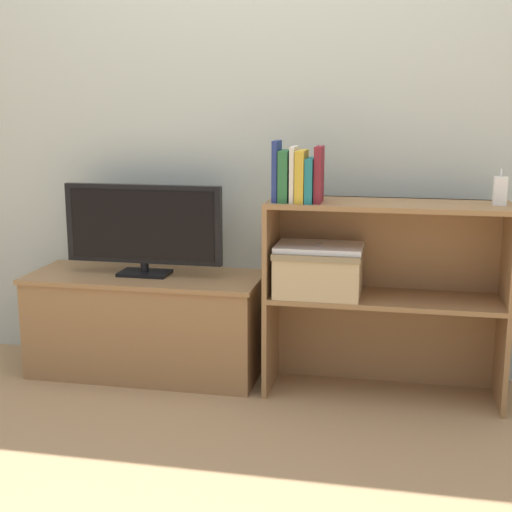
# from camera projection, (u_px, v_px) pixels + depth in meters

# --- Properties ---
(ground_plane) EXTENTS (16.00, 16.00, 0.00)m
(ground_plane) POSITION_uv_depth(u_px,v_px,m) (248.00, 398.00, 2.96)
(ground_plane) COLOR #A37F56
(wall_back) EXTENTS (10.00, 0.05, 2.40)m
(wall_back) POSITION_uv_depth(u_px,v_px,m) (269.00, 103.00, 3.13)
(wall_back) COLOR #B2BCB2
(wall_back) RESTS_ON ground_plane
(tv_stand) EXTENTS (1.04, 0.42, 0.45)m
(tv_stand) POSITION_uv_depth(u_px,v_px,m) (146.00, 324.00, 3.20)
(tv_stand) COLOR olive
(tv_stand) RESTS_ON ground_plane
(tv) EXTENTS (0.71, 0.14, 0.40)m
(tv) POSITION_uv_depth(u_px,v_px,m) (143.00, 227.00, 3.11)
(tv) COLOR black
(tv) RESTS_ON tv_stand
(bookshelf_lower_tier) EXTENTS (0.97, 0.32, 0.42)m
(bookshelf_lower_tier) POSITION_uv_depth(u_px,v_px,m) (384.00, 326.00, 3.01)
(bookshelf_lower_tier) COLOR olive
(bookshelf_lower_tier) RESTS_ON ground_plane
(bookshelf_upper_tier) EXTENTS (0.97, 0.32, 0.39)m
(bookshelf_upper_tier) POSITION_uv_depth(u_px,v_px,m) (387.00, 233.00, 2.92)
(bookshelf_upper_tier) COLOR olive
(bookshelf_upper_tier) RESTS_ON bookshelf_lower_tier
(book_navy) EXTENTS (0.02, 0.12, 0.24)m
(book_navy) POSITION_uv_depth(u_px,v_px,m) (277.00, 171.00, 2.84)
(book_navy) COLOR navy
(book_navy) RESTS_ON bookshelf_upper_tier
(book_forest) EXTENTS (0.04, 0.13, 0.20)m
(book_forest) POSITION_uv_depth(u_px,v_px,m) (285.00, 176.00, 2.84)
(book_forest) COLOR #286638
(book_forest) RESTS_ON bookshelf_upper_tier
(book_ivory) EXTENTS (0.02, 0.14, 0.22)m
(book_ivory) POSITION_uv_depth(u_px,v_px,m) (294.00, 174.00, 2.83)
(book_ivory) COLOR silver
(book_ivory) RESTS_ON bookshelf_upper_tier
(book_mustard) EXTENTS (0.04, 0.15, 0.21)m
(book_mustard) POSITION_uv_depth(u_px,v_px,m) (302.00, 176.00, 2.83)
(book_mustard) COLOR gold
(book_mustard) RESTS_ON bookshelf_upper_tier
(book_teal) EXTENTS (0.03, 0.15, 0.18)m
(book_teal) POSITION_uv_depth(u_px,v_px,m) (311.00, 180.00, 2.82)
(book_teal) COLOR #1E7075
(book_teal) RESTS_ON bookshelf_upper_tier
(book_maroon) EXTENTS (0.03, 0.12, 0.22)m
(book_maroon) POSITION_uv_depth(u_px,v_px,m) (319.00, 175.00, 2.81)
(book_maroon) COLOR maroon
(book_maroon) RESTS_ON bookshelf_upper_tier
(baby_monitor) EXTENTS (0.05, 0.03, 0.14)m
(baby_monitor) POSITION_uv_depth(u_px,v_px,m) (500.00, 191.00, 2.74)
(baby_monitor) COLOR white
(baby_monitor) RESTS_ON bookshelf_upper_tier
(storage_basket_left) EXTENTS (0.35, 0.29, 0.19)m
(storage_basket_left) POSITION_uv_depth(u_px,v_px,m) (319.00, 269.00, 2.93)
(storage_basket_left) COLOR tan
(storage_basket_left) RESTS_ON bookshelf_lower_tier
(laptop) EXTENTS (0.35, 0.24, 0.02)m
(laptop) POSITION_uv_depth(u_px,v_px,m) (319.00, 247.00, 2.91)
(laptop) COLOR white
(laptop) RESTS_ON storage_basket_left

